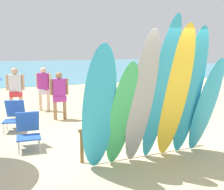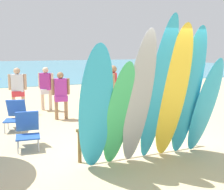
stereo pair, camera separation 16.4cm
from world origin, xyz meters
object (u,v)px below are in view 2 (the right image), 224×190
object	(u,v)px
surfboard_green_1	(119,116)
surfboard_grey_2	(139,101)
beachgoer_midbeach	(18,88)
beachgoer_photographing	(46,86)
beachgoer_near_rack	(61,92)
beach_chair_striped	(15,114)
surfboard_teal_3	(158,93)
surfboard_yellow_4	(173,95)
surfboard_teal_6	(205,107)
surfboard_rack	(140,129)
surfboard_teal_5	(188,95)
beach_chair_blue	(28,129)
beachgoer_strolling	(113,88)
surfboard_teal_0	(96,111)
beachgoer_by_water	(154,89)

from	to	relation	value
surfboard_green_1	surfboard_grey_2	xyz separation A→B (m)	(0.35, -0.08, 0.26)
beachgoer_midbeach	beachgoer_photographing	bearing A→B (deg)	22.90
beachgoer_near_rack	beach_chair_striped	bearing A→B (deg)	31.68
surfboard_green_1	surfboard_teal_3	bearing A→B (deg)	-10.87
surfboard_yellow_4	surfboard_teal_6	xyz separation A→B (m)	(0.80, 0.04, -0.30)
surfboard_green_1	beachgoer_photographing	distance (m)	5.54
surfboard_green_1	beach_chair_striped	size ratio (longest dim) A/B	2.56
surfboard_rack	beach_chair_striped	world-z (taller)	beach_chair_striped
surfboard_grey_2	surfboard_teal_5	size ratio (longest dim) A/B	0.97
surfboard_grey_2	beach_chair_striped	bearing A→B (deg)	117.46
surfboard_teal_6	beachgoer_photographing	world-z (taller)	surfboard_teal_6
surfboard_green_1	beach_chair_striped	world-z (taller)	surfboard_green_1
surfboard_yellow_4	surfboard_teal_5	xyz separation A→B (m)	(0.37, 0.04, -0.02)
beachgoer_photographing	beachgoer_near_rack	xyz separation A→B (m)	(0.21, -1.47, -0.04)
beach_chair_blue	beach_chair_striped	world-z (taller)	beach_chair_striped
surfboard_teal_5	beachgoer_strolling	distance (m)	3.51
surfboard_teal_5	beachgoer_midbeach	distance (m)	6.06
surfboard_teal_0	surfboard_green_1	world-z (taller)	surfboard_teal_0
surfboard_teal_0	beach_chair_blue	xyz separation A→B (m)	(-0.95, 1.86, -0.71)
beachgoer_midbeach	surfboard_teal_6	bearing A→B (deg)	-47.03
surfboard_grey_2	beach_chair_blue	xyz separation A→B (m)	(-1.74, 1.91, -0.83)
surfboard_teal_3	beachgoer_near_rack	world-z (taller)	surfboard_teal_3
surfboard_teal_0	beachgoer_midbeach	size ratio (longest dim) A/B	1.50
beachgoer_photographing	surfboard_teal_0	bearing A→B (deg)	127.23
surfboard_rack	surfboard_teal_0	xyz separation A→B (m)	(-1.17, -0.60, 0.61)
beachgoer_photographing	beachgoer_near_rack	bearing A→B (deg)	135.98
surfboard_yellow_4	surfboard_teal_6	bearing A→B (deg)	8.54
surfboard_teal_0	surfboard_teal_3	xyz separation A→B (m)	(1.19, -0.04, 0.24)
surfboard_green_1	beachgoer_midbeach	bearing A→B (deg)	98.23
beachgoer_by_water	beachgoer_near_rack	xyz separation A→B (m)	(-2.67, 1.09, -0.10)
surfboard_teal_0	surfboard_rack	bearing A→B (deg)	32.38
beachgoer_strolling	beach_chair_striped	distance (m)	2.93
surfboard_rack	beach_chair_striped	xyz separation A→B (m)	(-2.27, 2.86, -0.09)
beachgoer_photographing	surfboard_teal_5	bearing A→B (deg)	146.13
beachgoer_photographing	beachgoer_strolling	size ratio (longest dim) A/B	0.92
surfboard_yellow_4	beachgoer_midbeach	xyz separation A→B (m)	(-2.40, 5.42, -0.41)
surfboard_yellow_4	surfboard_teal_6	world-z (taller)	surfboard_yellow_4
beachgoer_by_water	beachgoer_midbeach	world-z (taller)	beachgoer_by_water
beachgoer_midbeach	surfboard_green_1	bearing A→B (deg)	-63.94
beachgoer_photographing	beach_chair_blue	xyz separation A→B (m)	(-1.03, -3.70, -0.47)
beachgoer_near_rack	surfboard_green_1	bearing A→B (deg)	99.30
surfboard_teal_5	beachgoer_photographing	size ratio (longest dim) A/B	1.72
beachgoer_strolling	beach_chair_striped	xyz separation A→B (m)	(-2.88, -0.04, -0.54)
surfboard_teal_3	surfboard_yellow_4	world-z (taller)	surfboard_teal_3
surfboard_teal_0	surfboard_yellow_4	size ratio (longest dim) A/B	0.86
beachgoer_by_water	beach_chair_striped	xyz separation A→B (m)	(-4.05, 0.46, -0.52)
surfboard_teal_6	surfboard_teal_3	bearing A→B (deg)	177.78
surfboard_yellow_4	beach_chair_blue	distance (m)	3.24
surfboard_teal_5	surfboard_teal_6	distance (m)	0.51
surfboard_grey_2	beachgoer_midbeach	bearing A→B (deg)	106.21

